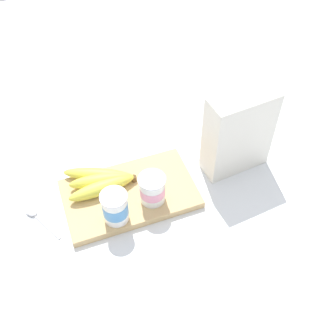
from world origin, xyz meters
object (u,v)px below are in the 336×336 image
(cutting_board, at_px, (130,194))
(yogurt_cup_front, at_px, (152,189))
(banana_bunch, at_px, (101,181))
(spoon, at_px, (38,218))
(yogurt_cup_back, at_px, (115,207))
(cereal_box, at_px, (238,133))

(cutting_board, distance_m, yogurt_cup_front, 0.08)
(banana_bunch, height_order, spoon, banana_bunch)
(yogurt_cup_front, distance_m, spoon, 0.30)
(cutting_board, xyz_separation_m, yogurt_cup_back, (0.05, 0.07, 0.05))
(yogurt_cup_back, height_order, banana_bunch, yogurt_cup_back)
(yogurt_cup_front, bearing_deg, cereal_box, -168.45)
(yogurt_cup_back, relative_size, spoon, 0.71)
(yogurt_cup_back, bearing_deg, cereal_box, -168.00)
(cutting_board, bearing_deg, banana_bunch, -35.90)
(yogurt_cup_back, xyz_separation_m, banana_bunch, (0.01, -0.11, -0.03))
(yogurt_cup_back, relative_size, banana_bunch, 0.48)
(cutting_board, distance_m, cereal_box, 0.33)
(cutting_board, xyz_separation_m, cereal_box, (-0.31, -0.01, 0.11))
(yogurt_cup_back, distance_m, banana_bunch, 0.12)
(cutting_board, relative_size, spoon, 2.71)
(cereal_box, height_order, yogurt_cup_back, cereal_box)
(cutting_board, xyz_separation_m, banana_bunch, (0.06, -0.05, 0.03))
(yogurt_cup_front, xyz_separation_m, banana_bunch, (0.11, -0.09, -0.02))
(cereal_box, xyz_separation_m, yogurt_cup_back, (0.36, 0.08, -0.06))
(cutting_board, relative_size, banana_bunch, 1.83)
(cutting_board, relative_size, yogurt_cup_back, 3.84)
(yogurt_cup_back, bearing_deg, banana_bunch, -85.11)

